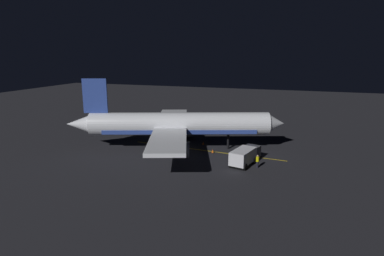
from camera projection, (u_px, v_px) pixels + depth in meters
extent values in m
cube|color=black|center=(180.00, 150.00, 51.03)|extent=(180.00, 180.00, 0.20)
cube|color=gold|center=(205.00, 151.00, 50.15)|extent=(2.46, 24.37, 0.01)
cylinder|color=white|center=(180.00, 124.00, 50.11)|extent=(12.50, 26.84, 3.47)
cube|color=#2D479E|center=(180.00, 130.00, 50.32)|extent=(10.95, 22.94, 0.62)
cone|color=white|center=(275.00, 123.00, 50.31)|extent=(4.14, 3.76, 3.40)
cone|color=white|center=(80.00, 124.00, 49.90)|extent=(4.35, 4.97, 3.12)
cube|color=#2D479E|center=(95.00, 96.00, 48.96)|extent=(1.56, 3.51, 5.16)
cube|color=white|center=(173.00, 117.00, 58.03)|extent=(13.48, 8.78, 0.50)
cylinder|color=slate|center=(180.00, 125.00, 57.75)|extent=(3.06, 3.72, 2.10)
cube|color=white|center=(168.00, 141.00, 42.38)|extent=(13.48, 8.78, 0.50)
cylinder|color=slate|center=(177.00, 150.00, 43.32)|extent=(3.06, 3.72, 2.10)
cylinder|color=black|center=(228.00, 142.00, 50.86)|extent=(0.46, 0.46, 2.29)
cylinder|color=black|center=(165.00, 138.00, 52.75)|extent=(0.46, 0.46, 2.29)
cylinder|color=black|center=(164.00, 146.00, 48.69)|extent=(0.46, 0.46, 2.29)
cube|color=silver|center=(243.00, 156.00, 43.19)|extent=(4.80, 3.07, 1.74)
cube|color=#38383D|center=(252.00, 151.00, 45.78)|extent=(2.21, 2.36, 1.50)
cylinder|color=black|center=(247.00, 159.00, 44.66)|extent=(1.41, 2.46, 0.90)
cylinder|color=black|center=(238.00, 166.00, 42.10)|extent=(1.41, 2.46, 0.90)
cube|color=silver|center=(178.00, 127.00, 59.46)|extent=(4.38, 4.74, 1.90)
cube|color=#38383D|center=(187.00, 132.00, 56.95)|extent=(2.68, 2.65, 1.50)
cylinder|color=black|center=(183.00, 134.00, 58.41)|extent=(2.37, 2.15, 0.90)
cylinder|color=black|center=(174.00, 131.00, 60.93)|extent=(2.37, 2.15, 0.90)
cylinder|color=black|center=(257.00, 165.00, 42.60)|extent=(0.32, 0.32, 0.85)
cylinder|color=yellow|center=(257.00, 159.00, 42.43)|extent=(0.40, 0.40, 0.65)
sphere|color=tan|center=(258.00, 156.00, 42.33)|extent=(0.24, 0.24, 0.24)
cone|color=#EA590F|center=(251.00, 156.00, 46.64)|extent=(0.36, 0.36, 0.55)
cube|color=black|center=(251.00, 158.00, 46.70)|extent=(0.50, 0.50, 0.03)
cone|color=#EA590F|center=(213.00, 151.00, 48.99)|extent=(0.36, 0.36, 0.55)
cube|color=black|center=(213.00, 153.00, 49.05)|extent=(0.50, 0.50, 0.03)
cone|color=#EA590F|center=(247.00, 154.00, 47.58)|extent=(0.36, 0.36, 0.55)
cube|color=black|center=(247.00, 156.00, 47.64)|extent=(0.50, 0.50, 0.03)
cone|color=#EA590F|center=(203.00, 143.00, 53.25)|extent=(0.36, 0.36, 0.55)
cube|color=black|center=(203.00, 145.00, 53.31)|extent=(0.50, 0.50, 0.03)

